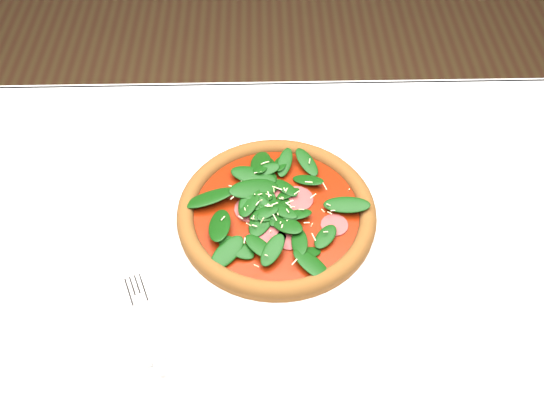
{
  "coord_description": "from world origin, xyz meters",
  "views": [
    {
      "loc": [
        0.03,
        -0.5,
        1.48
      ],
      "look_at": [
        0.04,
        0.09,
        0.77
      ],
      "focal_mm": 40.0,
      "sensor_mm": 36.0,
      "label": 1
    }
  ],
  "objects_px": {
    "napkin": "(151,336)",
    "plate": "(276,219)",
    "wine_glass": "(63,185)",
    "pizza": "(277,211)"
  },
  "relations": [
    {
      "from": "napkin",
      "to": "wine_glass",
      "type": "bearing_deg",
      "value": 125.82
    },
    {
      "from": "wine_glass",
      "to": "napkin",
      "type": "bearing_deg",
      "value": -54.18
    },
    {
      "from": "napkin",
      "to": "plate",
      "type": "bearing_deg",
      "value": 48.46
    },
    {
      "from": "pizza",
      "to": "wine_glass",
      "type": "relative_size",
      "value": 1.82
    },
    {
      "from": "pizza",
      "to": "wine_glass",
      "type": "bearing_deg",
      "value": -172.19
    },
    {
      "from": "pizza",
      "to": "wine_glass",
      "type": "xyz_separation_m",
      "value": [
        -0.28,
        -0.04,
        0.11
      ]
    },
    {
      "from": "wine_glass",
      "to": "napkin",
      "type": "distance_m",
      "value": 0.23
    },
    {
      "from": "plate",
      "to": "napkin",
      "type": "xyz_separation_m",
      "value": [
        -0.17,
        -0.19,
        -0.0
      ]
    },
    {
      "from": "pizza",
      "to": "wine_glass",
      "type": "distance_m",
      "value": 0.3
    },
    {
      "from": "plate",
      "to": "wine_glass",
      "type": "height_order",
      "value": "wine_glass"
    }
  ]
}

